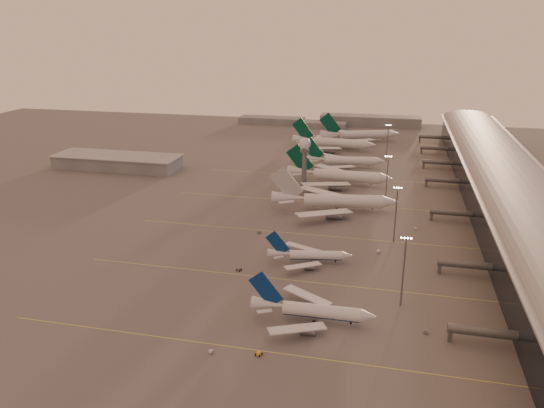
# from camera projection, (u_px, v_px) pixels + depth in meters

# --- Properties ---
(ground) EXTENTS (700.00, 700.00, 0.00)m
(ground) POSITION_uv_depth(u_px,v_px,m) (232.00, 287.00, 186.74)
(ground) COLOR #555253
(ground) RESTS_ON ground
(taxiway_markings) EXTENTS (180.00, 185.25, 0.02)m
(taxiway_markings) POSITION_uv_depth(u_px,v_px,m) (335.00, 236.00, 231.96)
(taxiway_markings) COLOR #DDD54E
(taxiway_markings) RESTS_ON ground
(terminal) EXTENTS (57.00, 362.00, 23.04)m
(terminal) POSITION_uv_depth(u_px,v_px,m) (506.00, 189.00, 261.77)
(terminal) COLOR black
(terminal) RESTS_ON ground
(hangar) EXTENTS (82.00, 27.00, 8.50)m
(hangar) POSITION_uv_depth(u_px,v_px,m) (117.00, 161.00, 340.21)
(hangar) COLOR slate
(hangar) RESTS_ON ground
(radar_tower) EXTENTS (6.40, 6.40, 31.10)m
(radar_tower) POSITION_uv_depth(u_px,v_px,m) (305.00, 153.00, 289.61)
(radar_tower) COLOR #54565B
(radar_tower) RESTS_ON ground
(mast_a) EXTENTS (3.60, 0.56, 25.00)m
(mast_a) POSITION_uv_depth(u_px,v_px,m) (404.00, 268.00, 169.89)
(mast_a) COLOR #54565B
(mast_a) RESTS_ON ground
(mast_b) EXTENTS (3.60, 0.56, 25.00)m
(mast_b) POSITION_uv_depth(u_px,v_px,m) (396.00, 211.00, 221.26)
(mast_b) COLOR #54565B
(mast_b) RESTS_ON ground
(mast_c) EXTENTS (3.60, 0.56, 25.00)m
(mast_c) POSITION_uv_depth(u_px,v_px,m) (387.00, 176.00, 273.06)
(mast_c) COLOR #54565B
(mast_c) RESTS_ON ground
(mast_d) EXTENTS (3.60, 0.56, 25.00)m
(mast_d) POSITION_uv_depth(u_px,v_px,m) (387.00, 140.00, 356.50)
(mast_d) COLOR #54565B
(mast_d) RESTS_ON ground
(distant_horizon) EXTENTS (165.00, 37.50, 9.00)m
(distant_horizon) POSITION_uv_depth(u_px,v_px,m) (340.00, 121.00, 484.81)
(distant_horizon) COLOR slate
(distant_horizon) RESTS_ON ground
(narrowbody_near) EXTENTS (39.89, 31.86, 15.59)m
(narrowbody_near) POSITION_uv_depth(u_px,v_px,m) (313.00, 312.00, 164.14)
(narrowbody_near) COLOR silver
(narrowbody_near) RESTS_ON ground
(narrowbody_mid) EXTENTS (33.31, 26.36, 13.11)m
(narrowbody_mid) POSITION_uv_depth(u_px,v_px,m) (310.00, 256.00, 205.02)
(narrowbody_mid) COLOR silver
(narrowbody_mid) RESTS_ON ground
(widebody_white) EXTENTS (63.01, 50.18, 22.23)m
(widebody_white) POSITION_uv_depth(u_px,v_px,m) (335.00, 203.00, 262.01)
(widebody_white) COLOR silver
(widebody_white) RESTS_ON ground
(greentail_a) EXTENTS (61.92, 49.97, 22.48)m
(greentail_a) POSITION_uv_depth(u_px,v_px,m) (340.00, 178.00, 305.11)
(greentail_a) COLOR silver
(greentail_a) RESTS_ON ground
(greentail_b) EXTENTS (52.87, 42.42, 19.27)m
(greentail_b) POSITION_uv_depth(u_px,v_px,m) (344.00, 162.00, 341.50)
(greentail_b) COLOR silver
(greentail_b) RESTS_ON ground
(greentail_c) EXTENTS (62.39, 50.22, 22.66)m
(greentail_c) POSITION_uv_depth(u_px,v_px,m) (334.00, 144.00, 389.76)
(greentail_c) COLOR silver
(greentail_c) RESTS_ON ground
(greentail_d) EXTENTS (62.30, 49.45, 23.58)m
(greentail_d) POSITION_uv_depth(u_px,v_px,m) (360.00, 137.00, 416.64)
(greentail_d) COLOR silver
(greentail_d) RESTS_ON ground
(gsv_truck_a) EXTENTS (5.28, 2.15, 2.10)m
(gsv_truck_a) POSITION_uv_depth(u_px,v_px,m) (212.00, 350.00, 148.68)
(gsv_truck_a) COLOR silver
(gsv_truck_a) RESTS_ON ground
(gsv_tug_near) EXTENTS (3.27, 4.19, 1.05)m
(gsv_tug_near) POSITION_uv_depth(u_px,v_px,m) (259.00, 354.00, 147.93)
(gsv_tug_near) COLOR gold
(gsv_tug_near) RESTS_ON ground
(gsv_catering_a) EXTENTS (5.44, 2.69, 4.41)m
(gsv_catering_a) POSITION_uv_depth(u_px,v_px,m) (427.00, 327.00, 157.91)
(gsv_catering_a) COLOR #5A5C5F
(gsv_catering_a) RESTS_ON ground
(gsv_tug_mid) EXTENTS (4.19, 3.31, 1.05)m
(gsv_tug_mid) POSITION_uv_depth(u_px,v_px,m) (239.00, 269.00, 198.87)
(gsv_tug_mid) COLOR #5A5C5F
(gsv_tug_mid) RESTS_ON ground
(gsv_truck_b) EXTENTS (6.18, 2.41, 2.49)m
(gsv_truck_b) POSITION_uv_depth(u_px,v_px,m) (380.00, 250.00, 214.05)
(gsv_truck_b) COLOR silver
(gsv_truck_b) RESTS_ON ground
(gsv_truck_c) EXTENTS (5.11, 6.34, 2.47)m
(gsv_truck_c) POSITION_uv_depth(u_px,v_px,m) (260.00, 231.00, 234.51)
(gsv_truck_c) COLOR #5A5C5F
(gsv_truck_c) RESTS_ON ground
(gsv_catering_b) EXTENTS (4.51, 2.34, 3.60)m
(gsv_catering_b) POSITION_uv_depth(u_px,v_px,m) (416.00, 226.00, 238.47)
(gsv_catering_b) COLOR silver
(gsv_catering_b) RESTS_ON ground
(gsv_tug_far) EXTENTS (3.27, 4.21, 1.06)m
(gsv_tug_far) POSITION_uv_depth(u_px,v_px,m) (336.00, 199.00, 279.21)
(gsv_tug_far) COLOR silver
(gsv_tug_far) RESTS_ON ground
(gsv_truck_d) EXTENTS (1.96, 4.93, 1.97)m
(gsv_truck_d) POSITION_uv_depth(u_px,v_px,m) (277.00, 188.00, 296.64)
(gsv_truck_d) COLOR silver
(gsv_truck_d) RESTS_ON ground
(gsv_tug_hangar) EXTENTS (4.03, 2.64, 1.10)m
(gsv_tug_hangar) POSITION_uv_depth(u_px,v_px,m) (382.00, 178.00, 316.20)
(gsv_tug_hangar) COLOR silver
(gsv_tug_hangar) RESTS_ON ground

